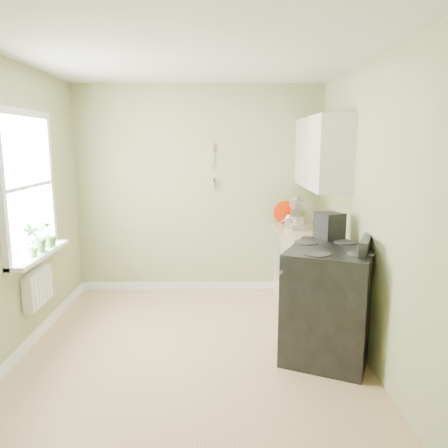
{
  "coord_description": "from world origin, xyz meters",
  "views": [
    {
      "loc": [
        0.26,
        -3.9,
        1.96
      ],
      "look_at": [
        0.31,
        0.55,
        1.13
      ],
      "focal_mm": 35.0,
      "sensor_mm": 36.0,
      "label": 1
    }
  ],
  "objects_px": {
    "stove": "(330,302)",
    "kettle": "(288,222)",
    "coffee_maker": "(329,233)",
    "stand_mixer": "(297,215)"
  },
  "relations": [
    {
      "from": "stove",
      "to": "kettle",
      "type": "xyz_separation_m",
      "value": [
        -0.16,
        1.5,
        0.48
      ]
    },
    {
      "from": "coffee_maker",
      "to": "stand_mixer",
      "type": "bearing_deg",
      "value": 96.0
    },
    {
      "from": "kettle",
      "to": "coffee_maker",
      "type": "height_order",
      "value": "coffee_maker"
    },
    {
      "from": "stand_mixer",
      "to": "coffee_maker",
      "type": "relative_size",
      "value": 1.03
    },
    {
      "from": "stove",
      "to": "coffee_maker",
      "type": "distance_m",
      "value": 0.7
    },
    {
      "from": "stove",
      "to": "stand_mixer",
      "type": "relative_size",
      "value": 2.97
    },
    {
      "from": "stove",
      "to": "coffee_maker",
      "type": "relative_size",
      "value": 3.07
    },
    {
      "from": "kettle",
      "to": "coffee_maker",
      "type": "distance_m",
      "value": 1.12
    },
    {
      "from": "coffee_maker",
      "to": "stove",
      "type": "bearing_deg",
      "value": -99.6
    },
    {
      "from": "stove",
      "to": "kettle",
      "type": "bearing_deg",
      "value": 96.1
    }
  ]
}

